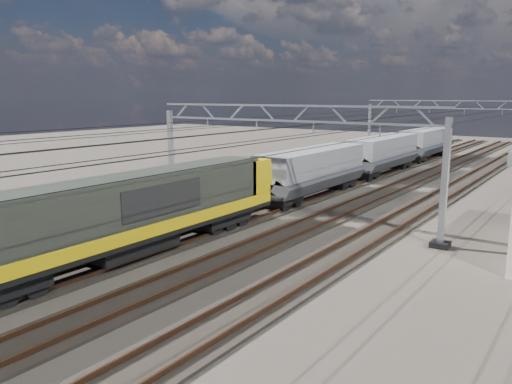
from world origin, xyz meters
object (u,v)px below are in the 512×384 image
Objects in this scene: catenary_gantry_far at (445,128)px; hopper_wagon_third at (427,141)px; catenary_gantry_mid at (284,158)px; locomotive at (128,211)px; hopper_wagon_mid at (383,152)px; hopper_wagon_lead at (312,169)px.

catenary_gantry_far reaches higher than hopper_wagon_third.
catenary_gantry_mid is at bearing -90.00° from catenary_gantry_far.
catenary_gantry_far is 2.63m from hopper_wagon_third.
hopper_wagon_mid is (-0.00, 31.90, -0.09)m from locomotive.
locomotive is at bearing -90.00° from hopper_wagon_lead.
catenary_gantry_far is 1.53× the size of hopper_wagon_lead.
catenary_gantry_mid is at bearing -74.67° from hopper_wagon_lead.
hopper_wagon_lead is (-2.00, 7.30, -1.67)m from catenary_gantry_mid.
catenary_gantry_mid is 36.00m from catenary_gantry_far.
catenary_gantry_mid is at bearing -84.68° from hopper_wagon_mid.
catenary_gantry_far is 28.82m from hopper_wagon_lead.
hopper_wagon_third is (-2.00, -0.30, -1.67)m from catenary_gantry_far.
hopper_wagon_lead is at bearing -90.00° from hopper_wagon_third.
locomotive is (-2.00, -46.40, -1.58)m from catenary_gantry_far.
hopper_wagon_third is (-2.00, 35.70, -1.67)m from catenary_gantry_mid.
locomotive is at bearing -100.89° from catenary_gantry_mid.
catenary_gantry_mid is 7.75m from hopper_wagon_lead.
catenary_gantry_mid is 0.94× the size of locomotive.
hopper_wagon_mid is at bearing -90.00° from hopper_wagon_third.
catenary_gantry_far is (0.00, 36.00, 0.00)m from catenary_gantry_mid.
catenary_gantry_mid reaches higher than hopper_wagon_lead.
hopper_wagon_third is at bearing -171.45° from catenary_gantry_far.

